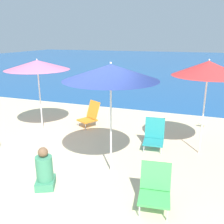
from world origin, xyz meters
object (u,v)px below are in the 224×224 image
(beach_chair_green, at_px, (155,187))
(beach_chair_orange, at_px, (90,115))
(beach_umbrella_red, at_px, (208,69))
(beach_chair_teal, at_px, (154,135))
(person_seated_near, at_px, (45,171))
(seagull, at_px, (203,123))
(beach_umbrella_navy, at_px, (111,72))
(beach_umbrella_pink, at_px, (37,65))

(beach_chair_green, height_order, beach_chair_orange, beach_chair_orange)
(beach_umbrella_red, distance_m, beach_chair_green, 3.05)
(beach_chair_teal, height_order, person_seated_near, person_seated_near)
(beach_chair_orange, relative_size, seagull, 2.98)
(seagull, bearing_deg, beach_chair_teal, -120.58)
(seagull, bearing_deg, beach_chair_green, -100.07)
(beach_umbrella_navy, height_order, person_seated_near, beach_umbrella_navy)
(beach_umbrella_red, xyz_separation_m, beach_umbrella_navy, (-1.81, -1.53, 0.03))
(beach_chair_teal, bearing_deg, person_seated_near, -129.20)
(beach_umbrella_navy, distance_m, person_seated_near, 2.29)
(beach_umbrella_red, distance_m, beach_umbrella_navy, 2.37)
(beach_umbrella_pink, height_order, person_seated_near, beach_umbrella_pink)
(beach_chair_green, distance_m, beach_chair_orange, 4.27)
(person_seated_near, bearing_deg, beach_chair_green, -21.00)
(beach_umbrella_navy, xyz_separation_m, person_seated_near, (-0.99, -1.00, -1.80))
(seagull, bearing_deg, beach_umbrella_navy, -118.03)
(beach_umbrella_red, bearing_deg, beach_chair_orange, 164.70)
(beach_umbrella_navy, relative_size, person_seated_near, 2.81)
(beach_umbrella_pink, xyz_separation_m, beach_umbrella_navy, (2.83, -1.60, 0.13))
(beach_umbrella_red, distance_m, beach_chair_orange, 3.91)
(beach_umbrella_pink, bearing_deg, beach_chair_orange, 34.61)
(beach_chair_green, bearing_deg, beach_chair_orange, 121.72)
(beach_chair_teal, bearing_deg, beach_chair_green, -84.95)
(beach_umbrella_navy, distance_m, seagull, 4.48)
(beach_umbrella_pink, relative_size, beach_umbrella_navy, 0.94)
(beach_umbrella_red, relative_size, beach_chair_green, 3.14)
(beach_umbrella_navy, xyz_separation_m, beach_chair_green, (1.10, -0.87, -1.78))
(beach_umbrella_pink, relative_size, person_seated_near, 2.64)
(beach_umbrella_pink, xyz_separation_m, beach_umbrella_red, (4.63, -0.07, 0.10))
(beach_chair_orange, bearing_deg, beach_chair_green, -21.81)
(beach_chair_teal, xyz_separation_m, person_seated_near, (-1.66, -2.48, -0.02))
(beach_umbrella_red, relative_size, beach_chair_teal, 2.98)
(person_seated_near, height_order, seagull, person_seated_near)
(beach_chair_teal, distance_m, seagull, 2.40)
(beach_chair_teal, distance_m, beach_chair_orange, 2.45)
(beach_umbrella_navy, distance_m, beach_chair_teal, 2.41)
(beach_chair_green, distance_m, seagull, 4.48)
(beach_chair_green, height_order, person_seated_near, person_seated_near)
(beach_chair_orange, distance_m, seagull, 3.63)
(beach_umbrella_pink, relative_size, beach_umbrella_red, 0.94)
(beach_umbrella_pink, bearing_deg, beach_umbrella_red, -0.81)
(beach_chair_green, relative_size, seagull, 2.75)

